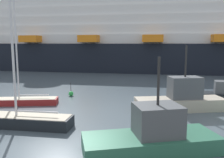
{
  "coord_description": "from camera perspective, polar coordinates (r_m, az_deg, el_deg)",
  "views": [
    {
      "loc": [
        2.74,
        -12.1,
        6.1
      ],
      "look_at": [
        0.0,
        11.56,
        2.61
      ],
      "focal_mm": 38.92,
      "sensor_mm": 36.0,
      "label": 1
    }
  ],
  "objects": [
    {
      "name": "fishing_boat_1",
      "position": [
        14.31,
        9.51,
        -13.06
      ],
      "size": [
        8.12,
        4.93,
        5.39
      ],
      "rotation": [
        0.0,
        0.0,
        0.31
      ],
      "color": "#2D6B51",
      "rests_on": "ground_plane"
    },
    {
      "name": "cruise_ship",
      "position": [
        57.03,
        2.98,
        9.17
      ],
      "size": [
        111.41,
        23.39,
        21.57
      ],
      "rotation": [
        0.0,
        0.0,
        -0.07
      ],
      "color": "black",
      "rests_on": "ground_plane"
    },
    {
      "name": "sailboat_1",
      "position": [
        19.33,
        -20.02,
        -8.8
      ],
      "size": [
        7.28,
        2.13,
        11.04
      ],
      "rotation": [
        0.0,
        0.0,
        3.1
      ],
      "color": "black",
      "rests_on": "ground_plane"
    },
    {
      "name": "fishing_boat_3",
      "position": [
        23.36,
        15.98,
        -4.46
      ],
      "size": [
        8.49,
        4.15,
        5.95
      ],
      "rotation": [
        0.0,
        0.0,
        0.23
      ],
      "color": "#BCB29E",
      "rests_on": "ground_plane"
    },
    {
      "name": "sailboat_3",
      "position": [
        26.16,
        -19.89,
        -4.44
      ],
      "size": [
        6.74,
        2.82,
        11.73
      ],
      "rotation": [
        0.0,
        0.0,
        3.33
      ],
      "color": "maroon",
      "rests_on": "ground_plane"
    },
    {
      "name": "ground_plane",
      "position": [
        13.83,
        -5.8,
        -17.9
      ],
      "size": [
        600.0,
        600.0,
        0.0
      ],
      "primitive_type": "plane",
      "color": "#4C5B66"
    },
    {
      "name": "fishing_boat_2",
      "position": [
        27.92,
        24.35,
        -3.42
      ],
      "size": [
        5.76,
        2.75,
        4.18
      ],
      "rotation": [
        0.0,
        0.0,
        -0.16
      ],
      "color": "black",
      "rests_on": "ground_plane"
    },
    {
      "name": "channel_buoy_0",
      "position": [
        28.87,
        -9.61,
        -3.38
      ],
      "size": [
        0.57,
        0.57,
        1.6
      ],
      "color": "green",
      "rests_on": "ground_plane"
    }
  ]
}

